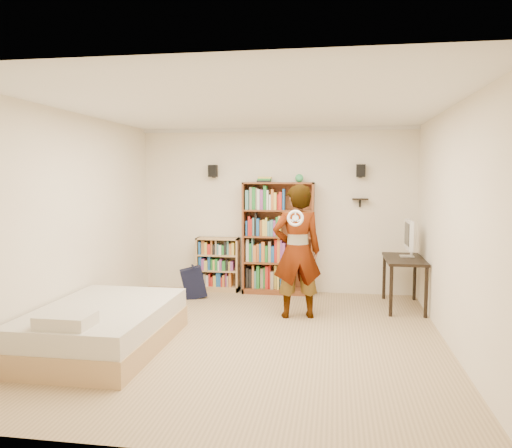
% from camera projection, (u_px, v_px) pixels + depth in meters
% --- Properties ---
extents(ground, '(4.50, 5.00, 0.01)m').
position_uv_depth(ground, '(251.00, 338.00, 5.91)').
color(ground, tan).
rests_on(ground, ground).
extents(room_shell, '(4.52, 5.02, 2.71)m').
position_uv_depth(room_shell, '(251.00, 189.00, 5.74)').
color(room_shell, white).
rests_on(room_shell, ground).
extents(crown_molding, '(4.50, 5.00, 0.06)m').
position_uv_depth(crown_molding, '(251.00, 109.00, 5.65)').
color(crown_molding, silver).
rests_on(crown_molding, room_shell).
extents(speaker_left, '(0.14, 0.12, 0.20)m').
position_uv_depth(speaker_left, '(213.00, 171.00, 8.24)').
color(speaker_left, black).
rests_on(speaker_left, room_shell).
extents(speaker_right, '(0.14, 0.12, 0.20)m').
position_uv_depth(speaker_right, '(361.00, 171.00, 7.87)').
color(speaker_right, black).
rests_on(speaker_right, room_shell).
extents(wall_shelf, '(0.25, 0.16, 0.02)m').
position_uv_depth(wall_shelf, '(360.00, 199.00, 7.92)').
color(wall_shelf, black).
rests_on(wall_shelf, room_shell).
extents(tall_bookshelf, '(1.15, 0.33, 1.82)m').
position_uv_depth(tall_bookshelf, '(278.00, 238.00, 8.11)').
color(tall_bookshelf, brown).
rests_on(tall_bookshelf, ground).
extents(low_bookshelf, '(0.71, 0.27, 0.89)m').
position_uv_depth(low_bookshelf, '(218.00, 264.00, 8.34)').
color(low_bookshelf, tan).
rests_on(low_bookshelf, ground).
extents(computer_desk, '(0.54, 1.08, 0.73)m').
position_uv_depth(computer_desk, '(404.00, 283.00, 7.25)').
color(computer_desk, black).
rests_on(computer_desk, ground).
extents(imac, '(0.15, 0.55, 0.54)m').
position_uv_depth(imac, '(407.00, 238.00, 7.29)').
color(imac, white).
rests_on(imac, computer_desk).
extents(daybed, '(1.32, 2.03, 0.60)m').
position_uv_depth(daybed, '(103.00, 322.00, 5.54)').
color(daybed, beige).
rests_on(daybed, ground).
extents(person, '(0.74, 0.58, 1.81)m').
position_uv_depth(person, '(297.00, 251.00, 6.72)').
color(person, black).
rests_on(person, ground).
extents(wii_wheel, '(0.21, 0.08, 0.22)m').
position_uv_depth(wii_wheel, '(295.00, 218.00, 6.34)').
color(wii_wheel, white).
rests_on(wii_wheel, person).
extents(navy_bag, '(0.44, 0.36, 0.51)m').
position_uv_depth(navy_bag, '(193.00, 282.00, 7.83)').
color(navy_bag, black).
rests_on(navy_bag, ground).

